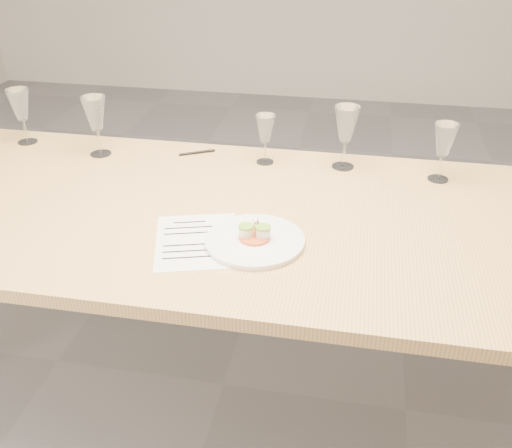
% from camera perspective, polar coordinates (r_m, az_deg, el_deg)
% --- Properties ---
extents(ground, '(7.00, 7.00, 0.00)m').
position_cam_1_polar(ground, '(2.22, -3.30, -15.70)').
color(ground, slate).
rests_on(ground, ground).
extents(dining_table, '(2.40, 1.00, 0.75)m').
position_cam_1_polar(dining_table, '(1.79, -3.93, -0.34)').
color(dining_table, tan).
rests_on(dining_table, ground).
extents(dinner_plate, '(0.28, 0.28, 0.07)m').
position_cam_1_polar(dinner_plate, '(1.57, -0.12, -1.57)').
color(dinner_plate, white).
rests_on(dinner_plate, dining_table).
extents(recipe_sheet, '(0.30, 0.35, 0.00)m').
position_cam_1_polar(recipe_sheet, '(1.60, -5.92, -1.66)').
color(recipe_sheet, white).
rests_on(recipe_sheet, dining_table).
extents(ballpoint_pen, '(0.12, 0.07, 0.01)m').
position_cam_1_polar(ballpoint_pen, '(2.15, -5.89, 7.13)').
color(ballpoint_pen, black).
rests_on(ballpoint_pen, dining_table).
extents(wine_glass_0, '(0.08, 0.08, 0.21)m').
position_cam_1_polar(wine_glass_0, '(2.36, -22.54, 10.88)').
color(wine_glass_0, white).
rests_on(wine_glass_0, dining_table).
extents(wine_glass_1, '(0.09, 0.09, 0.22)m').
position_cam_1_polar(wine_glass_1, '(2.15, -15.80, 10.48)').
color(wine_glass_1, white).
rests_on(wine_glass_1, dining_table).
extents(wine_glass_2, '(0.07, 0.07, 0.18)m').
position_cam_1_polar(wine_glass_2, '(2.02, 0.93, 9.39)').
color(wine_glass_2, white).
rests_on(wine_glass_2, dining_table).
extents(wine_glass_3, '(0.09, 0.09, 0.22)m').
position_cam_1_polar(wine_glass_3, '(1.99, 9.00, 9.72)').
color(wine_glass_3, white).
rests_on(wine_glass_3, dining_table).
extents(wine_glass_4, '(0.08, 0.08, 0.20)m').
position_cam_1_polar(wine_glass_4, '(1.98, 18.34, 7.86)').
color(wine_glass_4, white).
rests_on(wine_glass_4, dining_table).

